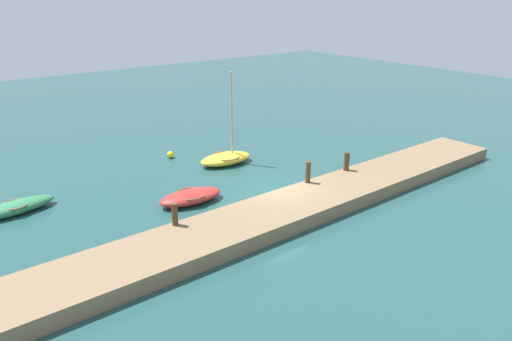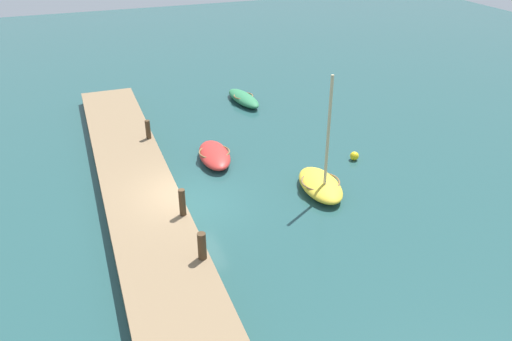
{
  "view_description": "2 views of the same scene",
  "coord_description": "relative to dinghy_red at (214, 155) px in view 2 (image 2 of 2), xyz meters",
  "views": [
    {
      "loc": [
        -13.11,
        -15.45,
        9.25
      ],
      "look_at": [
        0.24,
        1.87,
        0.81
      ],
      "focal_mm": 32.78,
      "sensor_mm": 36.0,
      "label": 1
    },
    {
      "loc": [
        17.03,
        -3.52,
        10.91
      ],
      "look_at": [
        0.49,
        2.67,
        1.36
      ],
      "focal_mm": 35.59,
      "sensor_mm": 36.0,
      "label": 2
    }
  ],
  "objects": [
    {
      "name": "ground_plane",
      "position": [
        3.44,
        -2.08,
        -0.31
      ],
      "size": [
        84.0,
        84.0,
        0.0
      ],
      "primitive_type": "plane",
      "color": "#234C4C"
    },
    {
      "name": "dock_platform",
      "position": [
        3.44,
        -3.83,
        0.01
      ],
      "size": [
        26.75,
        2.9,
        0.64
      ],
      "primitive_type": "cube",
      "color": "#846B4C",
      "rests_on": "ground_plane"
    },
    {
      "name": "dinghy_red",
      "position": [
        0.0,
        0.0,
        0.0
      ],
      "size": [
        3.15,
        1.68,
        0.6
      ],
      "rotation": [
        0.0,
        0.0,
        -0.1
      ],
      "color": "#B72D28",
      "rests_on": "ground_plane"
    },
    {
      "name": "rowboat_green",
      "position": [
        -6.7,
        3.78,
        -0.02
      ],
      "size": [
        3.5,
        1.5,
        0.56
      ],
      "rotation": [
        0.0,
        0.0,
        0.12
      ],
      "color": "#2D7A4C",
      "rests_on": "ground_plane"
    },
    {
      "name": "rowboat_yellow",
      "position": [
        4.25,
        3.35,
        0.06
      ],
      "size": [
        3.21,
        1.86,
        5.19
      ],
      "rotation": [
        0.0,
        0.0,
        -0.1
      ],
      "color": "gold",
      "rests_on": "ground_plane"
    },
    {
      "name": "mooring_post_west",
      "position": [
        -2.19,
        -2.63,
        0.79
      ],
      "size": [
        0.24,
        0.24,
        0.92
      ],
      "primitive_type": "cylinder",
      "color": "#47331E",
      "rests_on": "dock_platform"
    },
    {
      "name": "mooring_post_mid_west",
      "position": [
        4.95,
        -2.63,
        0.86
      ],
      "size": [
        0.24,
        0.24,
        1.06
      ],
      "primitive_type": "cylinder",
      "color": "#47331E",
      "rests_on": "dock_platform"
    },
    {
      "name": "mooring_post_mid_east",
      "position": [
        7.65,
        -2.63,
        0.81
      ],
      "size": [
        0.28,
        0.28,
        0.96
      ],
      "primitive_type": "cylinder",
      "color": "#47331E",
      "rests_on": "dock_platform"
    },
    {
      "name": "marker_buoy",
      "position": [
        2.22,
        6.17,
        -0.1
      ],
      "size": [
        0.41,
        0.41,
        0.41
      ],
      "primitive_type": "sphere",
      "color": "yellow",
      "rests_on": "ground_plane"
    }
  ]
}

